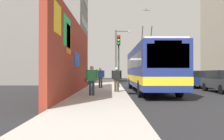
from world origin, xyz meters
The scene contains 13 objects.
ground_plane centered at (0.00, 0.00, 0.00)m, with size 80.00×80.00×0.00m, color #232326.
sidewalk_slab centered at (0.00, 1.60, 0.07)m, with size 48.00×3.20×0.15m, color #ADA8A0.
graffiti_wall centered at (-4.08, 3.35, 2.38)m, with size 13.89×0.32×4.75m.
building_far_left centered at (10.94, 9.20, 7.42)m, with size 8.35×9.66×14.85m.
city_bus centered at (-1.96, -1.80, 1.80)m, with size 11.47×2.50×5.02m.
parked_car_dark_gray centered at (-2.33, -7.00, 0.83)m, with size 4.18×1.79×1.58m.
parked_car_navy centered at (2.95, -7.00, 0.83)m, with size 4.14×1.87×1.58m.
pedestrian_at_curb centered at (-3.50, 0.63, 1.10)m, with size 0.22×0.66×1.62m.
pedestrian_near_wall centered at (-5.96, 2.08, 1.12)m, with size 0.22×0.74×1.65m.
pedestrian_midblock centered at (0.63, 1.90, 1.12)m, with size 0.22×0.75×1.66m.
traffic_light centered at (1.33, 0.35, 3.15)m, with size 0.49×0.28×4.48m.
street_lamp centered at (9.66, 0.23, 3.86)m, with size 0.44×1.87×6.42m.
curbside_puddle centered at (-3.16, -0.60, 0.00)m, with size 1.27×1.27×0.00m, color black.
Camera 1 is at (-19.36, 0.96, 1.45)m, focal length 38.54 mm.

